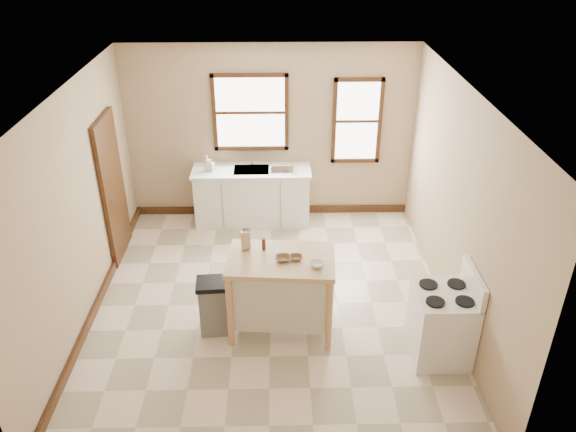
{
  "coord_description": "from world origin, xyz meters",
  "views": [
    {
      "loc": [
        0.11,
        -5.82,
        4.53
      ],
      "look_at": [
        0.24,
        0.4,
        1.08
      ],
      "focal_mm": 35.0,
      "sensor_mm": 36.0,
      "label": 1
    }
  ],
  "objects_px": {
    "soap_bottle_a": "(207,163)",
    "pepper_grinder": "(264,244)",
    "soap_bottle_b": "(211,165)",
    "dish_rack": "(282,168)",
    "bowl_b": "(296,258)",
    "knife_block": "(246,241)",
    "gas_stove": "(443,315)",
    "bowl_c": "(317,264)",
    "bowl_a": "(283,258)",
    "trash_bin": "(214,306)",
    "kitchen_island": "(281,294)"
  },
  "relations": [
    {
      "from": "soap_bottle_b",
      "to": "kitchen_island",
      "type": "relative_size",
      "value": 0.16
    },
    {
      "from": "pepper_grinder",
      "to": "bowl_b",
      "type": "relative_size",
      "value": 1.01
    },
    {
      "from": "bowl_a",
      "to": "soap_bottle_b",
      "type": "bearing_deg",
      "value": 112.15
    },
    {
      "from": "bowl_a",
      "to": "bowl_c",
      "type": "bearing_deg",
      "value": -19.47
    },
    {
      "from": "soap_bottle_b",
      "to": "dish_rack",
      "type": "bearing_deg",
      "value": 19.65
    },
    {
      "from": "soap_bottle_b",
      "to": "bowl_b",
      "type": "height_order",
      "value": "soap_bottle_b"
    },
    {
      "from": "kitchen_island",
      "to": "gas_stove",
      "type": "bearing_deg",
      "value": -11.21
    },
    {
      "from": "dish_rack",
      "to": "pepper_grinder",
      "type": "xyz_separation_m",
      "value": [
        -0.24,
        -2.43,
        0.11
      ]
    },
    {
      "from": "dish_rack",
      "to": "bowl_c",
      "type": "bearing_deg",
      "value": -61.23
    },
    {
      "from": "soap_bottle_a",
      "to": "trash_bin",
      "type": "bearing_deg",
      "value": -85.92
    },
    {
      "from": "bowl_b",
      "to": "bowl_a",
      "type": "bearing_deg",
      "value": -173.59
    },
    {
      "from": "soap_bottle_b",
      "to": "gas_stove",
      "type": "distance_m",
      "value": 4.25
    },
    {
      "from": "soap_bottle_b",
      "to": "trash_bin",
      "type": "distance_m",
      "value": 2.77
    },
    {
      "from": "trash_bin",
      "to": "kitchen_island",
      "type": "bearing_deg",
      "value": -0.53
    },
    {
      "from": "soap_bottle_b",
      "to": "dish_rack",
      "type": "relative_size",
      "value": 0.55
    },
    {
      "from": "knife_block",
      "to": "pepper_grinder",
      "type": "relative_size",
      "value": 1.33
    },
    {
      "from": "knife_block",
      "to": "trash_bin",
      "type": "xyz_separation_m",
      "value": [
        -0.39,
        -0.27,
        -0.74
      ]
    },
    {
      "from": "gas_stove",
      "to": "soap_bottle_a",
      "type": "bearing_deg",
      "value": 132.87
    },
    {
      "from": "soap_bottle_b",
      "to": "pepper_grinder",
      "type": "relative_size",
      "value": 1.33
    },
    {
      "from": "soap_bottle_a",
      "to": "pepper_grinder",
      "type": "relative_size",
      "value": 1.64
    },
    {
      "from": "pepper_grinder",
      "to": "soap_bottle_a",
      "type": "bearing_deg",
      "value": 110.63
    },
    {
      "from": "kitchen_island",
      "to": "knife_block",
      "type": "bearing_deg",
      "value": 155.25
    },
    {
      "from": "soap_bottle_a",
      "to": "bowl_b",
      "type": "height_order",
      "value": "soap_bottle_a"
    },
    {
      "from": "soap_bottle_b",
      "to": "kitchen_island",
      "type": "height_order",
      "value": "soap_bottle_b"
    },
    {
      "from": "bowl_b",
      "to": "kitchen_island",
      "type": "bearing_deg",
      "value": 172.37
    },
    {
      "from": "bowl_c",
      "to": "trash_bin",
      "type": "height_order",
      "value": "bowl_c"
    },
    {
      "from": "bowl_a",
      "to": "kitchen_island",
      "type": "bearing_deg",
      "value": 118.73
    },
    {
      "from": "soap_bottle_a",
      "to": "soap_bottle_b",
      "type": "height_order",
      "value": "soap_bottle_a"
    },
    {
      "from": "knife_block",
      "to": "bowl_c",
      "type": "relative_size",
      "value": 1.23
    },
    {
      "from": "kitchen_island",
      "to": "pepper_grinder",
      "type": "height_order",
      "value": "pepper_grinder"
    },
    {
      "from": "soap_bottle_b",
      "to": "pepper_grinder",
      "type": "xyz_separation_m",
      "value": [
        0.86,
        -2.44,
        0.06
      ]
    },
    {
      "from": "kitchen_island",
      "to": "trash_bin",
      "type": "xyz_separation_m",
      "value": [
        -0.8,
        -0.05,
        -0.14
      ]
    },
    {
      "from": "soap_bottle_b",
      "to": "gas_stove",
      "type": "bearing_deg",
      "value": -27.46
    },
    {
      "from": "soap_bottle_b",
      "to": "bowl_a",
      "type": "xyz_separation_m",
      "value": [
        1.09,
        -2.67,
        0.01
      ]
    },
    {
      "from": "bowl_a",
      "to": "gas_stove",
      "type": "height_order",
      "value": "gas_stove"
    },
    {
      "from": "bowl_a",
      "to": "gas_stove",
      "type": "relative_size",
      "value": 0.15
    },
    {
      "from": "bowl_a",
      "to": "gas_stove",
      "type": "xyz_separation_m",
      "value": [
        1.76,
        -0.46,
        -0.47
      ]
    },
    {
      "from": "soap_bottle_b",
      "to": "bowl_c",
      "type": "distance_m",
      "value": 3.16
    },
    {
      "from": "bowl_b",
      "to": "gas_stove",
      "type": "relative_size",
      "value": 0.13
    },
    {
      "from": "dish_rack",
      "to": "bowl_b",
      "type": "xyz_separation_m",
      "value": [
        0.13,
        -2.64,
        0.06
      ]
    },
    {
      "from": "pepper_grinder",
      "to": "bowl_c",
      "type": "height_order",
      "value": "pepper_grinder"
    },
    {
      "from": "bowl_b",
      "to": "bowl_c",
      "type": "relative_size",
      "value": 0.92
    },
    {
      "from": "soap_bottle_b",
      "to": "dish_rack",
      "type": "distance_m",
      "value": 1.1
    },
    {
      "from": "bowl_a",
      "to": "trash_bin",
      "type": "xyz_separation_m",
      "value": [
        -0.82,
        -0.01,
        -0.67
      ]
    },
    {
      "from": "kitchen_island",
      "to": "bowl_a",
      "type": "distance_m",
      "value": 0.53
    },
    {
      "from": "soap_bottle_b",
      "to": "bowl_a",
      "type": "relative_size",
      "value": 1.15
    },
    {
      "from": "dish_rack",
      "to": "bowl_c",
      "type": "height_order",
      "value": "bowl_c"
    },
    {
      "from": "soap_bottle_b",
      "to": "dish_rack",
      "type": "height_order",
      "value": "soap_bottle_b"
    },
    {
      "from": "kitchen_island",
      "to": "bowl_c",
      "type": "height_order",
      "value": "bowl_c"
    },
    {
      "from": "knife_block",
      "to": "trash_bin",
      "type": "distance_m",
      "value": 0.88
    }
  ]
}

